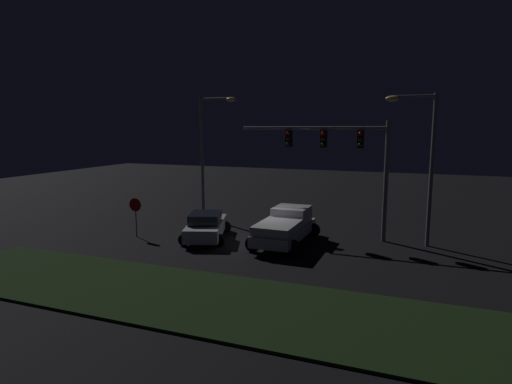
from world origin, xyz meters
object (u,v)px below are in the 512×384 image
(street_lamp_left, at_px, (209,143))
(street_lamp_right, at_px, (422,151))
(stop_sign, at_px, (135,210))
(car_sedan, at_px, (206,226))
(traffic_signal_gantry, at_px, (341,150))
(pickup_truck, at_px, (286,225))

(street_lamp_left, xyz_separation_m, street_lamp_right, (13.15, -2.00, -0.17))
(street_lamp_right, distance_m, stop_sign, 15.67)
(car_sedan, bearing_deg, traffic_signal_gantry, -84.95)
(traffic_signal_gantry, bearing_deg, street_lamp_right, -1.85)
(street_lamp_left, bearing_deg, pickup_truck, -31.99)
(pickup_truck, xyz_separation_m, stop_sign, (-8.27, -1.74, 0.56))
(car_sedan, xyz_separation_m, traffic_signal_gantry, (6.78, 3.00, 4.16))
(traffic_signal_gantry, distance_m, street_lamp_right, 4.14)
(traffic_signal_gantry, bearing_deg, stop_sign, -159.40)
(pickup_truck, height_order, street_lamp_right, street_lamp_right)
(car_sedan, bearing_deg, pickup_truck, -99.34)
(pickup_truck, relative_size, street_lamp_left, 0.67)
(car_sedan, bearing_deg, stop_sign, 85.70)
(traffic_signal_gantry, relative_size, street_lamp_left, 1.02)
(street_lamp_right, bearing_deg, pickup_truck, -161.91)
(pickup_truck, height_order, stop_sign, stop_sign)
(car_sedan, relative_size, street_lamp_right, 0.61)
(traffic_signal_gantry, xyz_separation_m, street_lamp_right, (4.14, -0.13, 0.06))
(street_lamp_right, bearing_deg, street_lamp_left, 171.34)
(car_sedan, distance_m, street_lamp_right, 12.05)
(pickup_truck, relative_size, traffic_signal_gantry, 0.65)
(pickup_truck, xyz_separation_m, street_lamp_right, (6.53, 2.13, 3.96))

